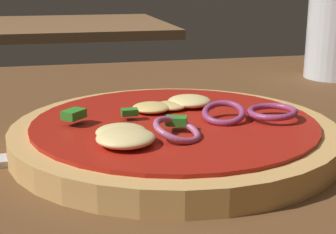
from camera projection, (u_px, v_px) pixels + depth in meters
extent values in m
cube|color=brown|center=(174.00, 160.00, 0.42)|extent=(1.17, 0.85, 0.03)
cylinder|color=tan|center=(174.00, 135.00, 0.41)|extent=(0.27, 0.27, 0.02)
cylinder|color=#A81C11|center=(174.00, 123.00, 0.41)|extent=(0.23, 0.23, 0.00)
ellipsoid|color=#F4DB8E|center=(189.00, 101.00, 0.46)|extent=(0.04, 0.04, 0.01)
ellipsoid|color=#EFCC72|center=(151.00, 107.00, 0.44)|extent=(0.03, 0.03, 0.01)
ellipsoid|color=#F4DB8E|center=(126.00, 138.00, 0.35)|extent=(0.04, 0.04, 0.01)
ellipsoid|color=#EFCC72|center=(171.00, 106.00, 0.45)|extent=(0.03, 0.03, 0.01)
ellipsoid|color=#F4DB8E|center=(121.00, 132.00, 0.37)|extent=(0.04, 0.04, 0.01)
torus|color=#B25984|center=(177.00, 130.00, 0.36)|extent=(0.05, 0.05, 0.02)
torus|color=#93386B|center=(224.00, 113.00, 0.41)|extent=(0.05, 0.05, 0.02)
torus|color=#93386B|center=(272.00, 112.00, 0.41)|extent=(0.05, 0.05, 0.01)
cube|color=#2D8C28|center=(176.00, 121.00, 0.38)|extent=(0.02, 0.02, 0.01)
cube|color=#2D8C28|center=(130.00, 112.00, 0.41)|extent=(0.01, 0.01, 0.01)
cube|color=#2D8C28|center=(74.00, 114.00, 0.40)|extent=(0.02, 0.02, 0.01)
cube|color=silver|center=(29.00, 161.00, 0.38)|extent=(0.03, 0.01, 0.00)
cube|color=silver|center=(28.00, 159.00, 0.38)|extent=(0.03, 0.01, 0.00)
cube|color=silver|center=(28.00, 157.00, 0.39)|extent=(0.03, 0.01, 0.00)
cube|color=silver|center=(27.00, 154.00, 0.39)|extent=(0.03, 0.01, 0.00)
cylinder|color=silver|center=(336.00, 38.00, 0.68)|extent=(0.08, 0.08, 0.11)
cylinder|color=#9E510F|center=(335.00, 48.00, 0.69)|extent=(0.07, 0.07, 0.08)
cube|color=brown|center=(54.00, 27.00, 1.51)|extent=(0.67, 0.58, 0.03)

